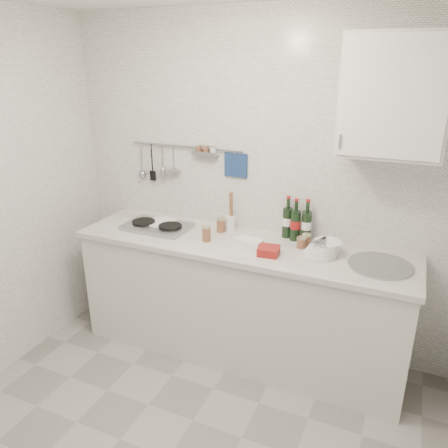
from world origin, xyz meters
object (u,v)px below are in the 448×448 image
plate_stack_hob (160,224)px  wine_bottles (297,219)px  wall_cabinet (395,96)px  utensil_crock (231,221)px  plate_stack_sink (323,248)px

plate_stack_hob → wine_bottles: wine_bottles is taller
wall_cabinet → utensil_crock: size_ratio=2.25×
wall_cabinet → plate_stack_sink: 1.04m
plate_stack_sink → wine_bottles: (-0.24, 0.20, 0.11)m
wall_cabinet → plate_stack_sink: wall_cabinet is taller
plate_stack_sink → utensil_crock: bearing=167.2°
plate_stack_hob → wine_bottles: 1.07m
wine_bottles → utensil_crock: size_ratio=1.00×
wall_cabinet → wine_bottles: 1.04m
wall_cabinet → wine_bottles: bearing=169.5°
wall_cabinet → utensil_crock: bearing=176.0°
plate_stack_sink → utensil_crock: utensil_crock is taller
wine_bottles → utensil_crock: same height
wall_cabinet → wine_bottles: (-0.56, 0.10, -0.87)m
plate_stack_hob → plate_stack_sink: 1.29m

